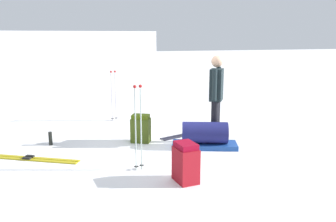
{
  "coord_description": "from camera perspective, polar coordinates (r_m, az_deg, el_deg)",
  "views": [
    {
      "loc": [
        -1.74,
        -6.06,
        2.06
      ],
      "look_at": [
        0.0,
        0.0,
        0.7
      ],
      "focal_mm": 37.48,
      "sensor_mm": 36.0,
      "label": 1
    }
  ],
  "objects": [
    {
      "name": "thermos_bottle",
      "position": [
        7.1,
        -18.57,
        -4.26
      ],
      "size": [
        0.07,
        0.07,
        0.26
      ],
      "primitive_type": "cylinder",
      "color": "black",
      "rests_on": "ground_plane"
    },
    {
      "name": "backpack_bright",
      "position": [
        5.06,
        2.9,
        -8.4
      ],
      "size": [
        0.32,
        0.41,
        0.58
      ],
      "color": "maroon",
      "rests_on": "ground_plane"
    },
    {
      "name": "distant_snow_ridge",
      "position": [
        32.87,
        -18.29,
        10.1
      ],
      "size": [
        17.8,
        5.96,
        2.43
      ],
      "primitive_type": "cube",
      "rotation": [
        0.0,
        0.0,
        0.06
      ],
      "color": "white",
      "rests_on": "ground_plane"
    },
    {
      "name": "ground_plane",
      "position": [
        6.63,
        0.0,
        -5.92
      ],
      "size": [
        80.0,
        80.0,
        0.0
      ],
      "primitive_type": "plane",
      "color": "white"
    },
    {
      "name": "skier_standing",
      "position": [
        6.72,
        7.84,
        2.6
      ],
      "size": [
        0.37,
        0.5,
        1.7
      ],
      "color": "black",
      "rests_on": "ground_plane"
    },
    {
      "name": "ski_pair_near",
      "position": [
        7.6,
        4.48,
        -3.5
      ],
      "size": [
        1.71,
        0.76,
        0.05
      ],
      "color": "black",
      "rests_on": "ground_plane"
    },
    {
      "name": "backpack_large_dark",
      "position": [
        6.91,
        -4.45,
        -2.89
      ],
      "size": [
        0.44,
        0.38,
        0.55
      ],
      "color": "#3D4D17",
      "rests_on": "ground_plane"
    },
    {
      "name": "ski_pair_far",
      "position": [
        6.47,
        -21.74,
        -7.18
      ],
      "size": [
        1.69,
        0.98,
        0.05
      ],
      "color": "#B09C15",
      "rests_on": "ground_plane"
    },
    {
      "name": "ski_poles_planted_far",
      "position": [
        8.64,
        -8.84,
        2.9
      ],
      "size": [
        0.17,
        0.1,
        1.24
      ],
      "color": "#B3ADB7",
      "rests_on": "ground_plane"
    },
    {
      "name": "gear_sled",
      "position": [
        6.6,
        5.99,
        -4.05
      ],
      "size": [
        1.28,
        0.81,
        0.49
      ],
      "color": "#1A4493",
      "rests_on": "ground_plane"
    },
    {
      "name": "ski_poles_planted_near",
      "position": [
        5.37,
        -4.87,
        -2.06
      ],
      "size": [
        0.16,
        0.1,
        1.34
      ],
      "color": "#ABC0B9",
      "rests_on": "ground_plane"
    }
  ]
}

